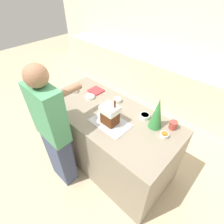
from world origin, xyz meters
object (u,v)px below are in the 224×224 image
at_px(candy_bowl_near_tray_right, 117,100).
at_px(candy_bowl_beside_tree, 145,116).
at_px(candy_bowl_near_tray_left, 74,91).
at_px(candy_bowl_front_corner, 90,97).
at_px(gingerbread_house, 110,114).
at_px(candy_bowl_far_left, 164,135).
at_px(cookbook, 96,91).
at_px(mug, 173,125).
at_px(decorative_tree, 157,113).
at_px(person, 54,132).
at_px(baking_tray, 110,123).

bearing_deg(candy_bowl_near_tray_right, candy_bowl_beside_tree, -2.44).
bearing_deg(candy_bowl_near_tray_left, candy_bowl_front_corner, 11.13).
relative_size(gingerbread_house, candy_bowl_far_left, 3.48).
height_order(cookbook, mug, mug).
height_order(decorative_tree, cookbook, decorative_tree).
relative_size(candy_bowl_beside_tree, person, 0.07).
bearing_deg(gingerbread_house, mug, 36.60).
relative_size(candy_bowl_near_tray_left, cookbook, 0.56).
xyz_separation_m(candy_bowl_front_corner, candy_bowl_far_left, (1.09, 0.08, 0.00)).
height_order(candy_bowl_beside_tree, person, person).
distance_m(cookbook, person, 0.87).
relative_size(candy_bowl_near_tray_right, candy_bowl_far_left, 1.18).
bearing_deg(candy_bowl_far_left, decorative_tree, 159.65).
height_order(baking_tray, candy_bowl_far_left, candy_bowl_far_left).
bearing_deg(candy_bowl_beside_tree, candy_bowl_near_tray_left, -167.55).
bearing_deg(candy_bowl_front_corner, mug, 12.56).
bearing_deg(candy_bowl_near_tray_left, mug, 12.28).
xyz_separation_m(baking_tray, person, (-0.41, -0.50, -0.06)).
distance_m(candy_bowl_far_left, person, 1.22).
bearing_deg(decorative_tree, baking_tray, -142.64).
xyz_separation_m(gingerbread_house, candy_bowl_beside_tree, (0.23, 0.35, -0.10)).
distance_m(candy_bowl_front_corner, mug, 1.12).
relative_size(decorative_tree, candy_bowl_front_corner, 3.19).
bearing_deg(baking_tray, candy_bowl_near_tray_right, 120.48).
bearing_deg(baking_tray, mug, 36.60).
relative_size(baking_tray, candy_bowl_front_corner, 3.79).
bearing_deg(mug, candy_bowl_front_corner, -167.44).
relative_size(decorative_tree, candy_bowl_beside_tree, 3.25).
bearing_deg(candy_bowl_near_tray_right, cookbook, -176.37).
bearing_deg(candy_bowl_near_tray_left, candy_bowl_far_left, 5.42).
bearing_deg(cookbook, decorative_tree, -2.15).
height_order(candy_bowl_near_tray_right, mug, mug).
xyz_separation_m(candy_bowl_far_left, cookbook, (-1.16, 0.10, -0.01)).
bearing_deg(gingerbread_house, decorative_tree, 37.37).
relative_size(decorative_tree, cookbook, 2.01).
xyz_separation_m(candy_bowl_near_tray_left, candy_bowl_beside_tree, (1.05, 0.23, 0.00)).
bearing_deg(mug, candy_bowl_near_tray_right, -176.44).
relative_size(candy_bowl_front_corner, cookbook, 0.63).
bearing_deg(mug, baking_tray, -143.40).
relative_size(gingerbread_house, candy_bowl_front_corner, 2.65).
height_order(candy_bowl_near_tray_right, candy_bowl_beside_tree, candy_bowl_beside_tree).
bearing_deg(candy_bowl_near_tray_left, cookbook, 47.12).
distance_m(gingerbread_house, person, 0.67).
height_order(candy_bowl_near_tray_left, person, person).
xyz_separation_m(candy_bowl_near_tray_left, candy_bowl_front_corner, (0.28, 0.05, -0.00)).
height_order(candy_bowl_far_left, mug, mug).
distance_m(gingerbread_house, candy_bowl_near_tray_left, 0.83).
relative_size(baking_tray, decorative_tree, 1.19).
height_order(gingerbread_house, person, person).
relative_size(candy_bowl_far_left, mug, 0.96).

